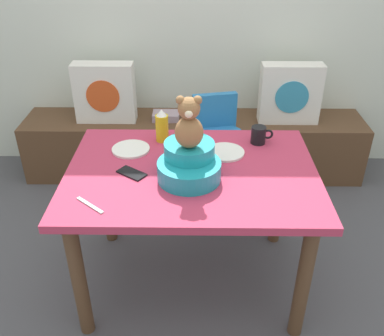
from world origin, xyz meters
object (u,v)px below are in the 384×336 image
pillow_floral_right (290,94)px  highchair (218,139)px  dining_table (192,188)px  ketchup_bottle (162,126)px  teddy_bear (189,124)px  dinner_plate_far (225,152)px  infant_seat_teal (189,164)px  book_stack (166,116)px  cell_phone (132,173)px  pillow_floral_left (105,93)px  coffee_mug (259,135)px  dinner_plate_near (131,149)px

pillow_floral_right → highchair: bearing=-142.2°
dining_table → ketchup_bottle: (-0.17, 0.31, 0.20)m
teddy_bear → dinner_plate_far: size_ratio=1.25×
infant_seat_teal → ketchup_bottle: 0.40m
book_stack → cell_phone: cell_phone is taller
teddy_bear → infant_seat_teal: bearing=90.0°
highchair → ketchup_bottle: bearing=-126.8°
infant_seat_teal → pillow_floral_left: bearing=117.6°
coffee_mug → highchair: bearing=112.2°
dinner_plate_far → cell_phone: dinner_plate_far is taller
dining_table → dinner_plate_far: 0.27m
pillow_floral_left → coffee_mug: (1.02, -0.88, 0.11)m
teddy_bear → pillow_floral_right: bearing=59.9°
pillow_floral_left → dining_table: bearing=-60.8°
book_stack → ketchup_bottle: ketchup_bottle is taller
pillow_floral_left → pillow_floral_right: (1.36, 0.00, 0.00)m
pillow_floral_left → pillow_floral_right: size_ratio=1.00×
pillow_floral_right → coffee_mug: size_ratio=3.67×
book_stack → highchair: size_ratio=0.25×
dinner_plate_near → dinner_plate_far: size_ratio=1.00×
dinner_plate_near → teddy_bear: bearing=-39.3°
pillow_floral_left → dinner_plate_far: 1.30m
ketchup_bottle → teddy_bear: bearing=-67.4°
infant_seat_teal → dinner_plate_far: infant_seat_teal is taller
dining_table → coffee_mug: (0.36, 0.29, 0.16)m
pillow_floral_left → dinner_plate_near: 1.03m
pillow_floral_left → teddy_bear: (0.64, -1.23, 0.34)m
pillow_floral_right → highchair: pillow_floral_right is taller
pillow_floral_right → cell_phone: 1.57m
ketchup_bottle → coffee_mug: 0.53m
ketchup_bottle → dinner_plate_near: ketchup_bottle is taller
dining_table → ketchup_bottle: size_ratio=6.65×
infant_seat_teal → teddy_bear: size_ratio=1.32×
pillow_floral_right → dinner_plate_near: bearing=-136.6°
infant_seat_teal → teddy_bear: (0.00, -0.00, 0.21)m
book_stack → dining_table: dining_table is taller
book_stack → dining_table: size_ratio=0.16×
dinner_plate_far → cell_phone: (-0.46, -0.21, -0.00)m
pillow_floral_left → dining_table: 1.34m
book_stack → dinner_plate_near: size_ratio=1.00×
dining_table → dinner_plate_far: dinner_plate_far is taller
cell_phone → pillow_floral_right: bearing=-3.5°
ketchup_bottle → dinner_plate_far: 0.38m
dining_table → coffee_mug: coffee_mug is taller
infant_seat_teal → ketchup_bottle: bearing=112.6°
ketchup_bottle → dinner_plate_far: size_ratio=0.92×
book_stack → infant_seat_teal: (0.20, -1.25, 0.32)m
book_stack → dining_table: (0.21, -1.19, 0.14)m
highchair → infant_seat_teal: infant_seat_teal is taller
teddy_bear → dinner_plate_near: size_ratio=1.25×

